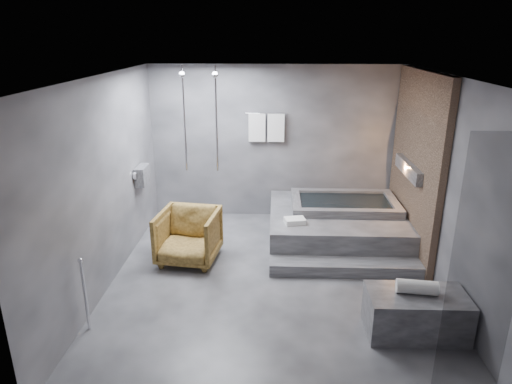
{
  "coord_description": "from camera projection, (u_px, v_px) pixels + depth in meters",
  "views": [
    {
      "loc": [
        0.0,
        -5.66,
        3.29
      ],
      "look_at": [
        -0.25,
        0.3,
        1.22
      ],
      "focal_mm": 32.0,
      "sensor_mm": 36.0,
      "label": 1
    }
  ],
  "objects": [
    {
      "name": "room",
      "position": [
        304.0,
        158.0,
        6.07
      ],
      "size": [
        5.0,
        5.04,
        2.82
      ],
      "color": "#323234",
      "rests_on": "ground"
    },
    {
      "name": "tub_deck",
      "position": [
        336.0,
        225.0,
        7.67
      ],
      "size": [
        2.2,
        2.0,
        0.5
      ],
      "primitive_type": "cube",
      "color": "#37373A",
      "rests_on": "ground"
    },
    {
      "name": "tub_step",
      "position": [
        345.0,
        267.0,
        6.61
      ],
      "size": [
        2.2,
        0.36,
        0.18
      ],
      "primitive_type": "cube",
      "color": "#37373A",
      "rests_on": "ground"
    },
    {
      "name": "concrete_bench",
      "position": [
        416.0,
        313.0,
        5.24
      ],
      "size": [
        1.12,
        0.62,
        0.5
      ],
      "primitive_type": "cube",
      "rotation": [
        0.0,
        0.0,
        0.01
      ],
      "color": "#343436",
      "rests_on": "ground"
    },
    {
      "name": "driftwood_chair",
      "position": [
        188.0,
        236.0,
        6.88
      ],
      "size": [
        0.97,
        0.99,
        0.8
      ],
      "primitive_type": "imported",
      "rotation": [
        0.0,
        0.0,
        -0.13
      ],
      "color": "#4B3312",
      "rests_on": "ground"
    },
    {
      "name": "rolled_towel",
      "position": [
        417.0,
        287.0,
        5.15
      ],
      "size": [
        0.47,
        0.22,
        0.16
      ],
      "primitive_type": "cylinder",
      "rotation": [
        0.0,
        1.57,
        -0.12
      ],
      "color": "silver",
      "rests_on": "concrete_bench"
    },
    {
      "name": "deck_towel",
      "position": [
        295.0,
        221.0,
        7.08
      ],
      "size": [
        0.35,
        0.28,
        0.08
      ],
      "primitive_type": "cube",
      "rotation": [
        0.0,
        0.0,
        0.2
      ],
      "color": "white",
      "rests_on": "tub_deck"
    }
  ]
}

